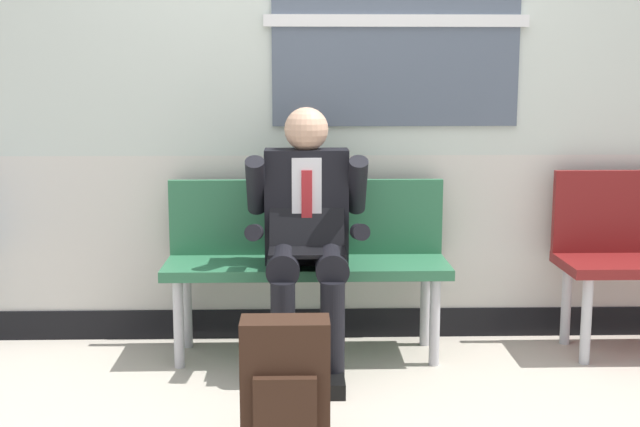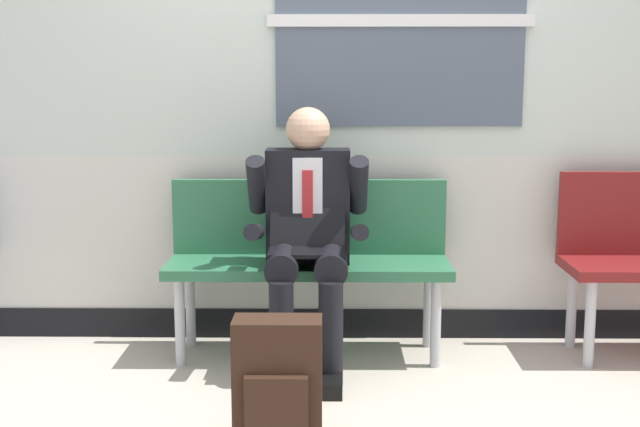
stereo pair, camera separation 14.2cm
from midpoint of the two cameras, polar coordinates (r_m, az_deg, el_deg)
ground_plane at (r=3.92m, az=1.93°, el=-11.08°), size 18.00×18.00×0.00m
station_wall at (r=4.29m, az=1.92°, el=11.66°), size 5.87×0.17×3.10m
bench_with_person at (r=4.10m, az=0.20°, el=-2.58°), size 1.38×0.42×0.86m
person_seated at (r=3.88m, az=0.18°, el=-1.23°), size 0.57×0.70×1.23m
backpack at (r=3.18m, az=-1.64°, el=-11.53°), size 0.33×0.20×0.48m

